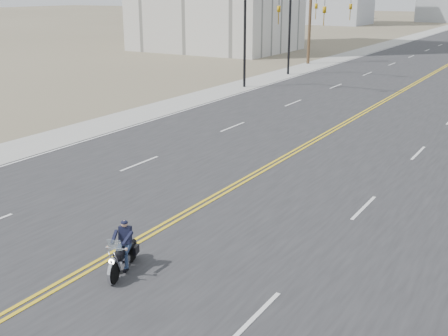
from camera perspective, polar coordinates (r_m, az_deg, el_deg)
name	(u,v)px	position (r m, az deg, el deg)	size (l,w,h in m)	color
sidewalk_left	(380,46)	(79.43, 15.58, 11.81)	(3.00, 200.00, 0.01)	#A5A5A0
traffic_mast_left	(269,23)	(42.70, 4.59, 14.50)	(7.10, 0.26, 7.00)	black
traffic_mast_far	(308,19)	(50.10, 8.52, 14.76)	(6.10, 0.26, 7.00)	black
utility_pole_left	(310,8)	(58.68, 8.77, 15.74)	(2.20, 0.30, 10.50)	brown
motorcyclist	(122,248)	(15.32, -10.31, -8.01)	(0.77, 1.79, 1.40)	black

